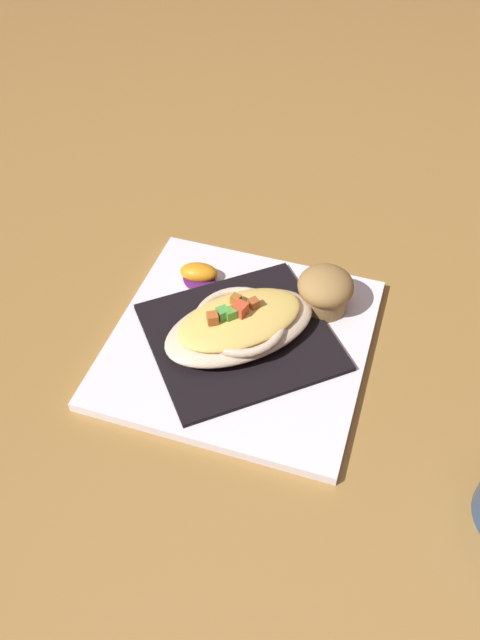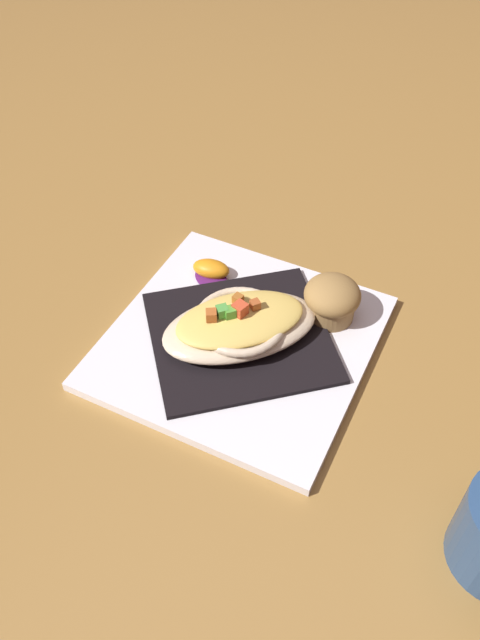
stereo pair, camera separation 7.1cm
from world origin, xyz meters
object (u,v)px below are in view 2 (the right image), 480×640
Objects in this scene: gratin_dish at (240,324)px; orange_garnish at (211,271)px; square_plate at (240,342)px; muffin at (332,299)px.

orange_garnish is (-0.06, 0.09, -0.02)m from gratin_dish.
square_plate is 1.41× the size of gratin_dish.
gratin_dish is 3.10× the size of muffin.
gratin_dish is (-0.00, -0.00, 0.03)m from square_plate.
muffin reaches higher than square_plate.
square_plate is 0.12m from muffin.
gratin_dish reaches higher than square_plate.
square_plate is at bearing -146.96° from muffin.
gratin_dish is at bearing -168.03° from square_plate.
muffin is 0.16m from orange_garnish.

